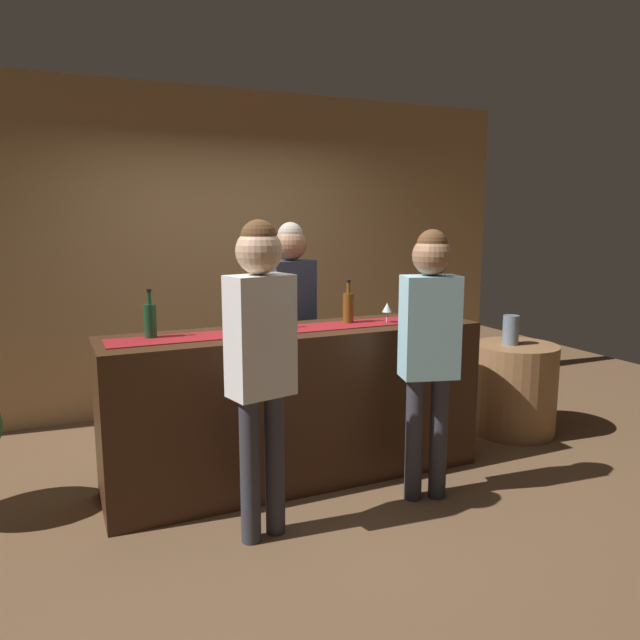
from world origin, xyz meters
TOP-DOWN VIEW (x-y plane):
  - ground_plane at (0.00, 0.00)m, footprint 10.00×10.00m
  - back_wall at (0.00, 1.90)m, footprint 6.00×0.12m
  - bar_counter at (0.00, 0.00)m, footprint 2.53×0.60m
  - counter_runner_cloth at (0.00, 0.00)m, footprint 2.41×0.28m
  - wine_bottle_green at (-0.92, 0.09)m, footprint 0.07×0.07m
  - wine_bottle_amber at (0.41, 0.06)m, footprint 0.07×0.07m
  - wine_bottle_clear at (-0.18, 0.06)m, footprint 0.07×0.07m
  - wine_glass_near_customer at (0.85, -0.01)m, footprint 0.07×0.07m
  - wine_glass_mid_counter at (0.66, -0.04)m, footprint 0.07×0.07m
  - bartender at (0.19, 0.58)m, footprint 0.36×0.24m
  - customer_sipping at (0.63, -0.61)m, footprint 0.38×0.28m
  - customer_browsing at (-0.47, -0.64)m, footprint 0.38×0.27m
  - round_side_table at (1.98, 0.11)m, footprint 0.68×0.68m
  - vase_on_side_table at (1.94, 0.14)m, footprint 0.13×0.13m

SIDE VIEW (x-z plane):
  - ground_plane at x=0.00m, z-range 0.00..0.00m
  - round_side_table at x=1.98m, z-range 0.00..0.74m
  - bar_counter at x=0.00m, z-range 0.00..1.04m
  - vase_on_side_table at x=1.94m, z-range 0.74..0.98m
  - counter_runner_cloth at x=0.00m, z-range 1.04..1.04m
  - customer_sipping at x=0.63m, z-range 0.20..1.90m
  - bartender at x=0.19m, z-range 0.21..1.94m
  - customer_browsing at x=-0.47m, z-range 0.22..1.98m
  - wine_glass_near_customer at x=0.85m, z-range 1.07..1.22m
  - wine_glass_mid_counter at x=0.66m, z-range 1.07..1.22m
  - wine_bottle_green at x=-0.92m, z-range 1.00..1.30m
  - wine_bottle_amber at x=0.41m, z-range 1.00..1.30m
  - wine_bottle_clear at x=-0.18m, z-range 1.00..1.30m
  - back_wall at x=0.00m, z-range 0.00..2.90m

